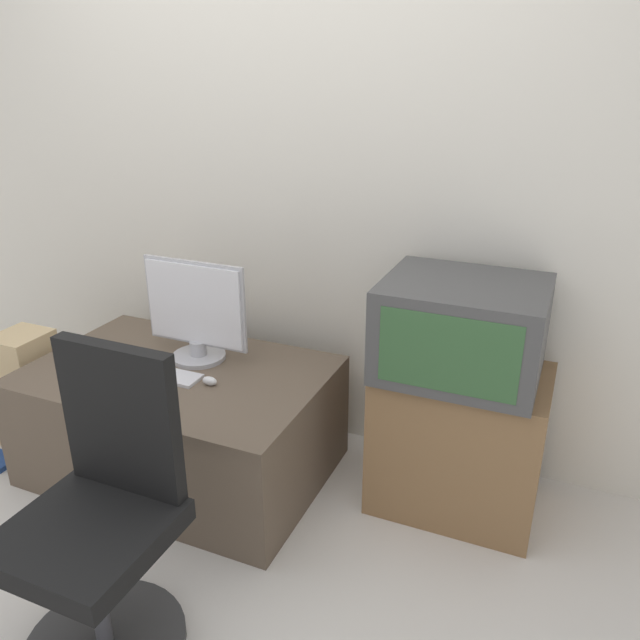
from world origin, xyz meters
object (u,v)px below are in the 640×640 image
(crt_tv, at_px, (462,329))
(office_chair, at_px, (102,528))
(keyboard, at_px, (167,375))
(mouse, at_px, (210,381))
(cardboard_box_lower, at_px, (34,411))
(main_monitor, at_px, (196,313))

(crt_tv, xyz_separation_m, office_chair, (-0.82, -1.07, -0.36))
(office_chair, bearing_deg, keyboard, 112.24)
(keyboard, bearing_deg, mouse, 2.20)
(mouse, height_order, cardboard_box_lower, mouse)
(main_monitor, bearing_deg, keyboard, -96.44)
(crt_tv, height_order, office_chair, crt_tv)
(main_monitor, relative_size, mouse, 7.57)
(mouse, bearing_deg, cardboard_box_lower, -178.78)
(mouse, xyz_separation_m, cardboard_box_lower, (-1.00, -0.02, -0.36))
(crt_tv, bearing_deg, cardboard_box_lower, -170.60)
(cardboard_box_lower, bearing_deg, mouse, 1.22)
(office_chair, bearing_deg, main_monitor, 106.71)
(main_monitor, bearing_deg, mouse, -47.35)
(mouse, height_order, crt_tv, crt_tv)
(main_monitor, relative_size, cardboard_box_lower, 1.58)
(main_monitor, relative_size, keyboard, 1.68)
(mouse, xyz_separation_m, crt_tv, (0.93, 0.30, 0.27))
(keyboard, xyz_separation_m, mouse, (0.20, 0.01, 0.01))
(main_monitor, bearing_deg, cardboard_box_lower, -165.41)
(crt_tv, bearing_deg, main_monitor, -174.57)
(keyboard, bearing_deg, crt_tv, 15.15)
(keyboard, distance_m, mouse, 0.20)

